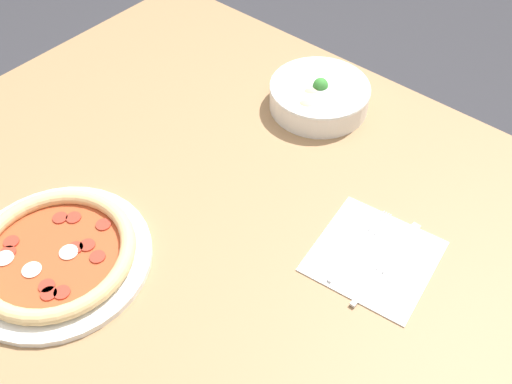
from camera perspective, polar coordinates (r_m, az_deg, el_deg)
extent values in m
plane|color=#333338|center=(1.69, -3.78, -17.95)|extent=(8.00, 8.00, 0.00)
cube|color=#99724C|center=(1.06, -5.74, -1.25)|extent=(1.21, 1.08, 0.03)
cylinder|color=olive|center=(1.84, -6.67, 7.62)|extent=(0.06, 0.06, 0.73)
cylinder|color=olive|center=(1.50, 24.19, -10.35)|extent=(0.06, 0.06, 0.73)
cylinder|color=white|center=(1.01, -19.28, -6.32)|extent=(0.32, 0.32, 0.01)
torus|color=#DBB77A|center=(1.00, -19.55, -5.68)|extent=(0.27, 0.27, 0.03)
cylinder|color=#B74723|center=(1.00, -19.41, -6.02)|extent=(0.23, 0.23, 0.01)
cylinder|color=#A83323|center=(1.02, -15.02, -3.17)|extent=(0.03, 0.03, 0.00)
cylinder|color=#A83323|center=(0.99, -16.51, -5.11)|extent=(0.03, 0.03, 0.00)
cylinder|color=#A83323|center=(1.00, -17.61, -5.34)|extent=(0.03, 0.03, 0.00)
cylinder|color=#A83323|center=(1.04, -17.78, -2.45)|extent=(0.03, 0.03, 0.00)
cylinder|color=#A83323|center=(0.97, -20.19, -8.80)|extent=(0.03, 0.03, 0.00)
cylinder|color=#A83323|center=(0.96, -20.01, -9.52)|extent=(0.03, 0.03, 0.00)
cylinder|color=#A83323|center=(1.04, -23.28, -4.59)|extent=(0.03, 0.03, 0.00)
cylinder|color=#A83323|center=(1.03, -23.55, -5.55)|extent=(0.03, 0.03, 0.00)
cylinder|color=#A83323|center=(0.95, -18.83, -9.47)|extent=(0.03, 0.03, 0.00)
cylinder|color=#A83323|center=(0.97, -15.56, -6.26)|extent=(0.03, 0.03, 0.00)
cylinder|color=#A83323|center=(1.05, -19.00, -2.45)|extent=(0.03, 0.03, 0.00)
ellipsoid|color=silver|center=(0.99, -18.23, -5.72)|extent=(0.03, 0.03, 0.01)
ellipsoid|color=silver|center=(0.99, -21.53, -7.23)|extent=(0.03, 0.03, 0.01)
ellipsoid|color=silver|center=(1.02, -23.88, -6.05)|extent=(0.03, 0.03, 0.01)
cylinder|color=white|center=(1.23, 6.33, 9.49)|extent=(0.21, 0.21, 0.05)
torus|color=white|center=(1.21, 6.42, 10.32)|extent=(0.21, 0.21, 0.01)
ellipsoid|color=tan|center=(1.21, 6.65, 9.55)|extent=(0.03, 0.04, 0.02)
ellipsoid|color=tan|center=(1.17, 5.43, 8.00)|extent=(0.04, 0.04, 0.02)
ellipsoid|color=tan|center=(1.16, 5.00, 8.62)|extent=(0.04, 0.03, 0.02)
ellipsoid|color=tan|center=(1.20, 5.50, 9.85)|extent=(0.04, 0.04, 0.02)
sphere|color=#388433|center=(1.21, 6.48, 10.55)|extent=(0.03, 0.03, 0.03)
cube|color=white|center=(0.98, 11.71, -6.31)|extent=(0.21, 0.21, 0.00)
cube|color=silver|center=(0.97, 9.47, -6.35)|extent=(0.01, 0.13, 0.00)
cube|color=silver|center=(1.02, 12.57, -3.20)|extent=(0.00, 0.06, 0.00)
cube|color=silver|center=(1.02, 12.37, -3.09)|extent=(0.00, 0.06, 0.00)
cube|color=silver|center=(1.02, 12.17, -2.97)|extent=(0.00, 0.06, 0.00)
cube|color=silver|center=(1.03, 11.96, -2.86)|extent=(0.00, 0.06, 0.00)
cube|color=silver|center=(0.94, 10.97, -9.39)|extent=(0.01, 0.08, 0.01)
cube|color=silver|center=(1.00, 14.14, -5.33)|extent=(0.02, 0.13, 0.00)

